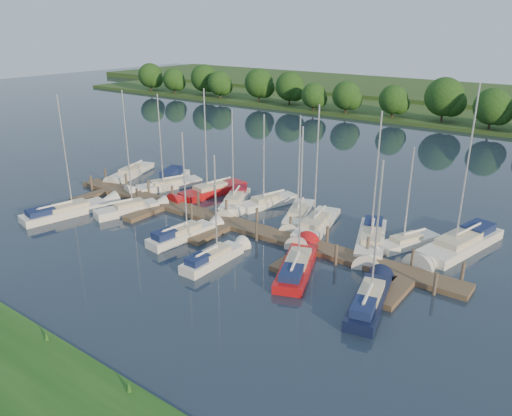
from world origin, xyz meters
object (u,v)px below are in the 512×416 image
Objects in this scene: dock at (227,226)px; motorboat at (171,179)px; sailboat_s_2 at (183,235)px; sailboat_n_5 at (266,203)px; sailboat_n_0 at (131,174)px.

dock is 6.15× the size of motorboat.
dock is 4.18m from sailboat_s_2.
dock is at bearing 77.81° from sailboat_s_2.
motorboat is at bearing 146.35° from sailboat_s_2.
sailboat_s_2 is (-0.94, -10.29, 0.06)m from sailboat_n_5.
sailboat_n_0 reaches higher than sailboat_s_2.
sailboat_n_5 is at bearing 91.96° from sailboat_s_2.
sailboat_n_0 is at bearing 159.21° from sailboat_s_2.
sailboat_n_5 is 1.01× the size of sailboat_s_2.
dock is 4.32× the size of sailboat_n_5.
motorboat is at bearing 154.57° from dock.
sailboat_s_2 reaches higher than dock.
sailboat_n_0 is (-18.77, 5.28, 0.07)m from dock.
sailboat_s_2 is (11.86, -10.24, -0.04)m from motorboat.
sailboat_s_2 reaches higher than motorboat.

